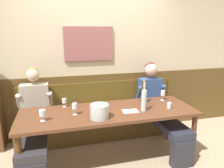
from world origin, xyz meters
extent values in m
cube|color=tan|center=(0.00, 0.00, -0.01)|extent=(6.80, 6.80, 0.02)
cube|color=beige|center=(0.00, 1.09, 1.40)|extent=(6.80, 0.08, 2.80)
cube|color=#8F5453|center=(-0.11, 1.03, 1.59)|extent=(0.81, 0.04, 0.56)
cube|color=brown|center=(0.00, 1.04, 0.53)|extent=(6.80, 0.03, 1.07)
cube|color=brown|center=(0.00, 0.81, 0.22)|extent=(2.68, 0.42, 0.44)
cube|color=brown|center=(0.00, 0.81, 0.47)|extent=(2.63, 0.39, 0.05)
cube|color=#524017|center=(0.00, 1.00, 0.71)|extent=(2.68, 0.04, 0.45)
cube|color=brown|center=(0.00, 0.12, 0.72)|extent=(2.38, 0.82, 0.04)
cylinder|color=#573418|center=(-1.12, -0.22, 0.35)|extent=(0.07, 0.07, 0.70)
cylinder|color=#592C1A|center=(1.12, -0.22, 0.35)|extent=(0.07, 0.07, 0.70)
cylinder|color=#533426|center=(-1.12, 0.46, 0.35)|extent=(0.07, 0.07, 0.70)
cylinder|color=brown|center=(1.12, 0.46, 0.35)|extent=(0.07, 0.07, 0.70)
cube|color=#2E2C31|center=(-1.00, 0.22, 0.43)|extent=(0.35, 1.11, 0.11)
cube|color=#9D9486|center=(-1.00, 0.81, 0.75)|extent=(0.42, 0.20, 0.52)
sphere|color=#D3B294|center=(-1.00, 0.80, 1.16)|extent=(0.19, 0.19, 0.19)
sphere|color=olive|center=(-1.00, 0.83, 1.18)|extent=(0.18, 0.18, 0.18)
cylinder|color=#9D9486|center=(-1.22, 0.77, 0.78)|extent=(0.08, 0.20, 0.27)
cylinder|color=#9D9486|center=(-0.78, 0.77, 0.78)|extent=(0.08, 0.20, 0.27)
cube|color=#292930|center=(0.92, -0.29, 0.19)|extent=(0.30, 0.14, 0.38)
cube|color=#282B3C|center=(0.92, 0.22, 0.43)|extent=(0.33, 1.11, 0.11)
cube|color=#2F487D|center=(0.92, 0.81, 0.74)|extent=(0.39, 0.18, 0.51)
sphere|color=beige|center=(0.92, 0.80, 1.16)|extent=(0.22, 0.22, 0.22)
sphere|color=brown|center=(0.92, 0.83, 1.18)|extent=(0.20, 0.20, 0.20)
cylinder|color=#2F487D|center=(0.71, 0.77, 0.76)|extent=(0.08, 0.20, 0.27)
cylinder|color=#2F487D|center=(1.13, 0.77, 0.76)|extent=(0.08, 0.20, 0.27)
cylinder|color=#B2BBBD|center=(-0.18, -0.09, 0.83)|extent=(0.23, 0.23, 0.18)
cylinder|color=#42210A|center=(0.59, 0.31, 0.86)|extent=(0.07, 0.07, 0.23)
sphere|color=#42210A|center=(0.59, 0.31, 0.99)|extent=(0.07, 0.07, 0.07)
cylinder|color=#42210A|center=(0.59, 0.31, 1.04)|extent=(0.03, 0.03, 0.08)
cylinder|color=gold|center=(0.59, 0.31, 1.09)|extent=(0.03, 0.03, 0.02)
cylinder|color=#B1C3C7|center=(0.46, 0.00, 0.87)|extent=(0.07, 0.07, 0.26)
sphere|color=#B1C3C7|center=(0.46, 0.00, 1.02)|extent=(0.07, 0.07, 0.07)
cylinder|color=#B1C3C7|center=(0.46, 0.00, 1.07)|extent=(0.03, 0.03, 0.10)
cylinder|color=gold|center=(0.46, 0.00, 1.13)|extent=(0.03, 0.03, 0.02)
cylinder|color=silver|center=(-0.46, 0.10, 0.75)|extent=(0.06, 0.06, 0.00)
cylinder|color=silver|center=(-0.46, 0.10, 0.79)|extent=(0.01, 0.01, 0.08)
cylinder|color=silver|center=(-0.46, 0.10, 0.86)|extent=(0.07, 0.07, 0.07)
cylinder|color=silver|center=(-0.57, 0.44, 0.75)|extent=(0.06, 0.06, 0.00)
cylinder|color=silver|center=(-0.57, 0.44, 0.78)|extent=(0.01, 0.01, 0.06)
cylinder|color=silver|center=(-0.57, 0.44, 0.84)|extent=(0.06, 0.06, 0.06)
cylinder|color=#F3E67D|center=(-0.57, 0.44, 0.82)|extent=(0.06, 0.06, 0.03)
cylinder|color=silver|center=(-0.85, 0.00, 0.75)|extent=(0.07, 0.07, 0.00)
cylinder|color=silver|center=(-0.85, 0.00, 0.78)|extent=(0.01, 0.01, 0.06)
cylinder|color=silver|center=(-0.85, 0.00, 0.85)|extent=(0.08, 0.08, 0.07)
cylinder|color=silver|center=(0.92, 0.34, 0.75)|extent=(0.06, 0.06, 0.00)
cylinder|color=silver|center=(0.92, 0.34, 0.79)|extent=(0.01, 0.01, 0.08)
cylinder|color=silver|center=(0.92, 0.34, 0.86)|extent=(0.07, 0.07, 0.08)
cylinder|color=silver|center=(0.84, 0.00, 0.79)|extent=(0.06, 0.06, 0.08)
cube|color=white|center=(0.28, 0.03, 0.75)|extent=(0.22, 0.17, 0.00)
camera|label=1|loc=(-0.68, -2.56, 1.82)|focal=34.76mm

